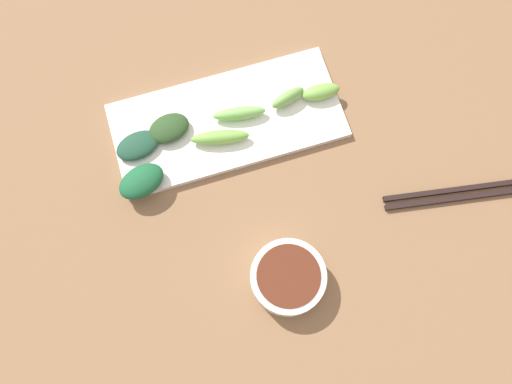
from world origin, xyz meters
TOP-DOWN VIEW (x-y plane):
  - tabletop at (0.00, 0.00)m, footprint 2.10×2.10m
  - sauce_bowl at (-0.17, -0.04)m, footprint 0.11×0.11m
  - serving_plate at (0.10, -0.02)m, footprint 0.17×0.38m
  - broccoli_leafy_0 at (0.11, 0.07)m, footprint 0.06×0.07m
  - broccoli_stalk_1 at (0.10, -0.18)m, footprint 0.03×0.07m
  - broccoli_leafy_2 at (0.03, 0.14)m, footprint 0.07×0.09m
  - broccoli_leafy_3 at (0.10, 0.13)m, footprint 0.06×0.08m
  - broccoli_stalk_4 at (0.07, -0.00)m, footprint 0.04×0.10m
  - broccoli_stalk_5 at (0.10, -0.04)m, footprint 0.04×0.09m
  - broccoli_stalk_6 at (0.11, -0.13)m, footprint 0.04×0.06m
  - chopsticks at (-0.12, -0.33)m, footprint 0.06×0.23m

SIDE VIEW (x-z plane):
  - tabletop at x=0.00m, z-range 0.00..0.02m
  - chopsticks at x=-0.12m, z-range 0.02..0.03m
  - serving_plate at x=0.10m, z-range 0.02..0.03m
  - broccoli_leafy_3 at x=0.10m, z-range 0.03..0.05m
  - sauce_bowl at x=-0.17m, z-range 0.02..0.06m
  - broccoli_leafy_0 at x=0.11m, z-range 0.03..0.05m
  - broccoli_stalk_5 at x=0.10m, z-range 0.03..0.05m
  - broccoli_stalk_4 at x=0.07m, z-range 0.03..0.05m
  - broccoli_stalk_1 at x=0.10m, z-range 0.03..0.06m
  - broccoli_stalk_6 at x=0.11m, z-range 0.03..0.06m
  - broccoli_leafy_2 at x=0.03m, z-range 0.03..0.06m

